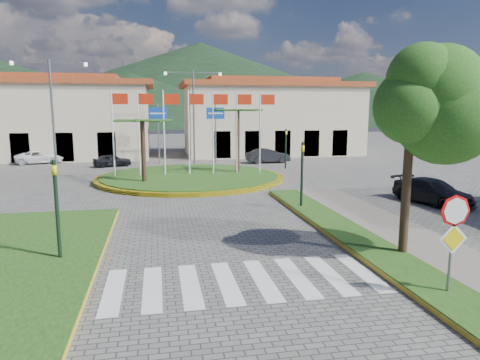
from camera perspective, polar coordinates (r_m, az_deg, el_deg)
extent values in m
cube|color=#1B4112|center=(12.24, 25.50, -13.59)|extent=(1.60, 28.00, 0.18)
cube|color=#1B4112|center=(14.42, -28.35, -10.35)|extent=(5.00, 14.00, 0.18)
cube|color=silver|center=(12.11, 0.14, -13.32)|extent=(8.00, 3.00, 0.01)
cylinder|color=yellow|center=(29.40, -6.66, 0.33)|extent=(12.70, 12.70, 0.24)
cylinder|color=#1B4112|center=(29.40, -6.66, 0.39)|extent=(12.00, 12.00, 0.30)
cylinder|color=black|center=(27.11, -12.75, 3.47)|extent=(0.28, 0.28, 4.05)
cylinder|color=black|center=(30.59, -0.31, 4.92)|extent=(0.28, 0.28, 4.68)
cylinder|color=silver|center=(29.65, -16.56, 5.68)|extent=(0.10, 0.10, 6.00)
cube|color=red|center=(29.57, -15.70, 10.37)|extent=(1.00, 0.03, 0.70)
cylinder|color=silver|center=(29.54, -13.33, 5.81)|extent=(0.10, 0.10, 6.00)
cube|color=red|center=(29.49, -12.42, 10.50)|extent=(1.00, 0.03, 0.70)
cylinder|color=silver|center=(29.52, -10.08, 5.91)|extent=(0.10, 0.10, 6.00)
cube|color=red|center=(29.50, -9.13, 10.60)|extent=(1.00, 0.03, 0.70)
cylinder|color=silver|center=(29.60, -6.84, 5.99)|extent=(0.10, 0.10, 6.00)
cube|color=red|center=(29.60, -5.85, 10.66)|extent=(1.00, 0.03, 0.70)
cylinder|color=silver|center=(29.76, -3.62, 6.06)|extent=(0.10, 0.10, 6.00)
cube|color=red|center=(29.80, -2.60, 10.69)|extent=(1.00, 0.03, 0.70)
cylinder|color=silver|center=(30.02, -0.45, 6.11)|extent=(0.10, 0.10, 6.00)
cube|color=red|center=(30.09, 0.60, 10.68)|extent=(1.00, 0.03, 0.70)
cylinder|color=silver|center=(30.37, 2.66, 6.13)|extent=(0.10, 0.10, 6.00)
cube|color=red|center=(30.47, 3.72, 10.65)|extent=(1.00, 0.03, 0.70)
cylinder|color=slate|center=(11.91, 26.28, -8.34)|extent=(0.07, 0.07, 2.50)
cylinder|color=red|center=(11.63, 26.78, -3.69)|extent=(0.80, 0.03, 0.80)
cube|color=yellow|center=(11.79, 26.56, -7.02)|extent=(0.78, 0.03, 0.78)
cylinder|color=black|center=(14.42, 21.29, -1.18)|extent=(0.28, 0.28, 4.40)
ellipsoid|color=#1A4D14|center=(14.22, 22.01, 10.80)|extent=(3.60, 3.60, 3.20)
cylinder|color=black|center=(14.14, -23.18, -3.98)|extent=(0.12, 0.12, 3.20)
imported|color=yellow|center=(13.96, -23.44, 0.02)|extent=(0.15, 0.18, 0.90)
cylinder|color=black|center=(20.34, 8.25, 0.53)|extent=(0.12, 0.12, 3.20)
imported|color=yellow|center=(20.21, 8.31, 3.33)|extent=(0.15, 0.18, 0.90)
cylinder|color=black|center=(34.64, 6.12, 4.15)|extent=(0.12, 0.12, 3.20)
imported|color=yellow|center=(34.56, 6.14, 5.80)|extent=(0.18, 0.15, 0.90)
cylinder|color=slate|center=(38.03, -10.81, 6.01)|extent=(0.12, 0.12, 5.20)
cube|color=#103EB3|center=(37.91, -10.89, 8.72)|extent=(1.60, 0.05, 1.00)
cylinder|color=slate|center=(38.37, -3.28, 6.18)|extent=(0.12, 0.12, 5.20)
cube|color=#103EB3|center=(38.26, -3.29, 8.87)|extent=(1.60, 0.05, 1.00)
cylinder|color=slate|center=(37.11, -6.18, 8.20)|extent=(0.16, 0.16, 8.00)
cube|color=slate|center=(37.15, -8.19, 14.03)|extent=(2.40, 0.08, 0.08)
cube|color=slate|center=(37.36, -4.39, 14.07)|extent=(2.40, 0.08, 0.08)
cylinder|color=slate|center=(31.72, -23.66, 7.31)|extent=(0.16, 0.16, 8.00)
cube|color=slate|center=(32.15, -26.26, 13.95)|extent=(2.40, 0.08, 0.08)
cube|color=slate|center=(31.64, -21.93, 14.32)|extent=(2.40, 0.08, 0.08)
cube|color=beige|center=(46.52, -25.95, 6.92)|extent=(22.00, 9.00, 7.00)
cube|color=maroon|center=(46.57, -26.28, 11.53)|extent=(23.32, 9.54, 0.50)
cube|color=maroon|center=(46.60, -26.33, 12.14)|extent=(16.50, 4.95, 0.60)
cube|color=beige|center=(46.60, 4.16, 7.82)|extent=(18.00, 9.00, 7.00)
cube|color=maroon|center=(46.66, 4.22, 12.43)|extent=(19.08, 9.54, 0.50)
cube|color=maroon|center=(46.69, 4.23, 13.04)|extent=(13.50, 4.95, 0.60)
cone|color=black|center=(168.17, -5.26, 12.76)|extent=(180.00, 180.00, 30.00)
cone|color=black|center=(159.32, 16.21, 10.47)|extent=(120.00, 120.00, 18.00)
cone|color=black|center=(137.23, -14.52, 10.38)|extent=(110.00, 110.00, 16.00)
imported|color=white|center=(41.83, -25.18, 2.76)|extent=(4.35, 2.86, 1.11)
imported|color=black|center=(37.39, -16.66, 2.54)|extent=(3.34, 2.12, 1.06)
imported|color=black|center=(38.45, 3.77, 3.25)|extent=(3.96, 1.60, 1.28)
imported|color=black|center=(23.62, 24.29, -1.40)|extent=(2.81, 4.59, 1.24)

